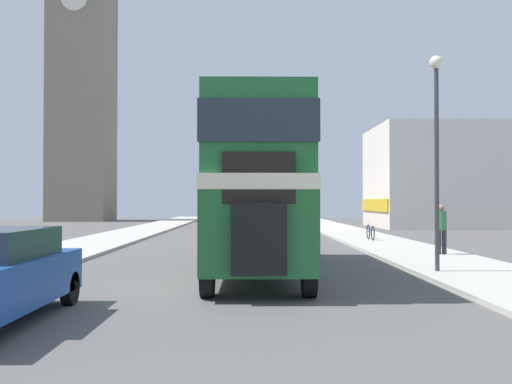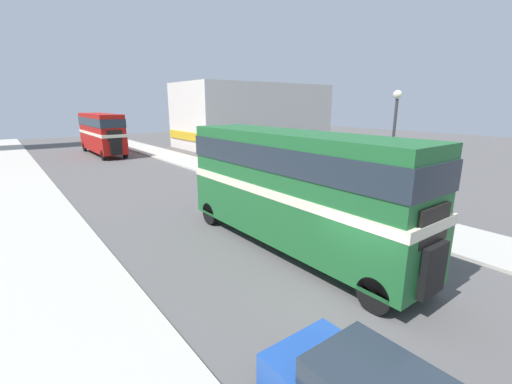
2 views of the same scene
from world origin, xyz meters
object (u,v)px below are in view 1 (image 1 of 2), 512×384
Objects in this scene: bus_distant at (262,195)px; street_lamp at (437,130)px; double_decker_bus at (256,179)px; pedestrian_walking at (441,226)px; church_tower at (83,44)px; bicycle_on_pavement at (370,232)px.

street_lamp reaches higher than bus_distant.
double_decker_bus is 1.82× the size of street_lamp.
double_decker_bus reaches higher than pedestrian_walking.
church_tower is at bearing 121.72° from pedestrian_walking.
bus_distant is at bearing -34.02° from church_tower.
bicycle_on_pavement is at bearing -53.37° from church_tower.
pedestrian_walking is at bearing -77.82° from bus_distant.
street_lamp reaches higher than bicycle_on_pavement.
church_tower is (-17.83, 43.68, 16.01)m from double_decker_bus.
bus_distant is at bearing 104.50° from bicycle_on_pavement.
double_decker_bus is 1.03× the size of bus_distant.
street_lamp reaches higher than double_decker_bus.
church_tower is (-22.74, 44.56, 14.69)m from street_lamp.
street_lamp is 0.16× the size of church_tower.
bicycle_on_pavement is 0.05× the size of church_tower.
bus_distant is 0.28× the size of church_tower.
double_decker_bus is 7.94m from pedestrian_walking.
pedestrian_walking is 5.93m from street_lamp.
bicycle_on_pavement is at bearing 85.99° from street_lamp.
double_decker_bus is 13.40m from bicycle_on_pavement.
street_lamp is (4.91, -0.88, 1.32)m from double_decker_bus.
bicycle_on_pavement is at bearing -75.50° from bus_distant.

